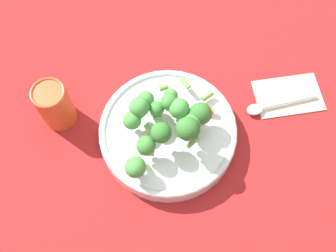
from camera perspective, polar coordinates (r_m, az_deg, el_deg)
ground_plane at (r=0.82m, az=0.00°, el=-1.61°), size 3.00×3.00×0.00m
bowl at (r=0.80m, az=0.00°, el=-0.96°), size 0.28×0.28×0.04m
pasta_salad at (r=0.74m, az=-0.06°, el=0.60°), size 0.20×0.20×0.09m
cup at (r=0.82m, az=-16.15°, el=2.96°), size 0.07×0.07×0.11m
napkin at (r=0.90m, az=17.07°, el=4.29°), size 0.10×0.15×0.01m
spoon at (r=0.87m, az=14.41°, el=2.77°), size 0.03×0.16×0.01m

